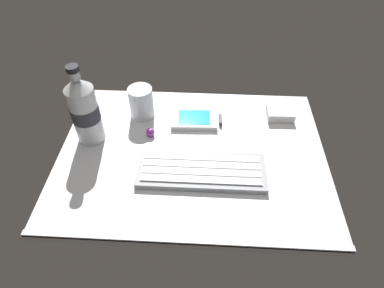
# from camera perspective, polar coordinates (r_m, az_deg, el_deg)

# --- Properties ---
(ground_plane) EXTENTS (0.64, 0.48, 0.03)m
(ground_plane) POSITION_cam_1_polar(r_m,az_deg,el_deg) (0.81, -0.01, -2.11)
(ground_plane) COLOR silver
(keyboard) EXTENTS (0.29, 0.11, 0.02)m
(keyboard) POSITION_cam_1_polar(r_m,az_deg,el_deg) (0.76, 1.65, -4.54)
(keyboard) COLOR #93969B
(keyboard) RESTS_ON ground_plane
(handheld_device) EXTENTS (0.13, 0.08, 0.02)m
(handheld_device) POSITION_cam_1_polar(r_m,az_deg,el_deg) (0.88, 0.83, 4.24)
(handheld_device) COLOR silver
(handheld_device) RESTS_ON ground_plane
(juice_cup) EXTENTS (0.06, 0.06, 0.09)m
(juice_cup) POSITION_cam_1_polar(r_m,az_deg,el_deg) (0.89, -8.66, 6.90)
(juice_cup) COLOR silver
(juice_cup) RESTS_ON ground_plane
(water_bottle) EXTENTS (0.07, 0.07, 0.21)m
(water_bottle) POSITION_cam_1_polar(r_m,az_deg,el_deg) (0.82, -17.95, 5.55)
(water_bottle) COLOR silver
(water_bottle) RESTS_ON ground_plane
(charger_block) EXTENTS (0.07, 0.06, 0.02)m
(charger_block) POSITION_cam_1_polar(r_m,az_deg,el_deg) (0.92, 14.86, 5.14)
(charger_block) COLOR white
(charger_block) RESTS_ON ground_plane
(trackball_mouse) EXTENTS (0.02, 0.02, 0.02)m
(trackball_mouse) POSITION_cam_1_polar(r_m,az_deg,el_deg) (0.85, -7.16, 2.02)
(trackball_mouse) COLOR purple
(trackball_mouse) RESTS_ON ground_plane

